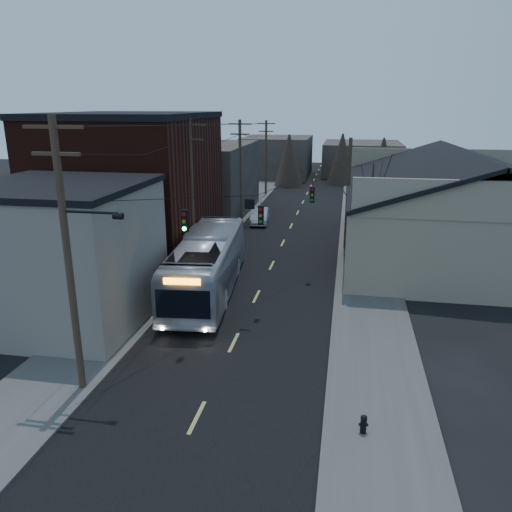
{
  "coord_description": "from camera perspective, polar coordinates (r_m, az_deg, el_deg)",
  "views": [
    {
      "loc": [
        4.89,
        -12.86,
        10.84
      ],
      "look_at": [
        0.27,
        12.39,
        3.0
      ],
      "focal_mm": 35.0,
      "sensor_mm": 36.0,
      "label": 1
    }
  ],
  "objects": [
    {
      "name": "building_far_left",
      "position": [
        79.01,
        2.44,
        11.27
      ],
      "size": [
        10.0,
        12.0,
        6.0
      ],
      "primitive_type": "cube",
      "color": "#312C27",
      "rests_on": "ground"
    },
    {
      "name": "warehouse",
      "position": [
        39.57,
        22.0,
        3.86
      ],
      "size": [
        16.16,
        20.6,
        7.73
      ],
      "color": "gray",
      "rests_on": "ground"
    },
    {
      "name": "building_clapboard",
      "position": [
        26.92,
        -21.19,
        -0.02
      ],
      "size": [
        8.0,
        8.0,
        7.0
      ],
      "primitive_type": "cube",
      "color": "gray",
      "rests_on": "ground"
    },
    {
      "name": "sidewalk_left",
      "position": [
        45.64,
        -4.39,
        3.27
      ],
      "size": [
        4.0,
        110.0,
        0.12
      ],
      "primitive_type": "cube",
      "color": "#474744",
      "rests_on": "ground"
    },
    {
      "name": "ground",
      "position": [
        17.51,
        -8.81,
        -21.49
      ],
      "size": [
        160.0,
        160.0,
        0.0
      ],
      "primitive_type": "plane",
      "color": "black",
      "rests_on": "ground"
    },
    {
      "name": "parked_car",
      "position": [
        47.21,
        0.43,
        4.59
      ],
      "size": [
        1.91,
        4.46,
        1.43
      ],
      "primitive_type": "imported",
      "rotation": [
        0.0,
        0.0,
        0.09
      ],
      "color": "#B3B6BB",
      "rests_on": "ground"
    },
    {
      "name": "building_brick",
      "position": [
        36.54,
        -13.94,
        7.29
      ],
      "size": [
        10.0,
        12.0,
        10.0
      ],
      "primitive_type": "cube",
      "color": "#33110B",
      "rests_on": "ground"
    },
    {
      "name": "road_surface",
      "position": [
        44.48,
        3.75,
        2.85
      ],
      "size": [
        9.0,
        110.0,
        0.02
      ],
      "primitive_type": "cube",
      "color": "black",
      "rests_on": "ground"
    },
    {
      "name": "sidewalk_right",
      "position": [
        44.22,
        12.15,
        2.49
      ],
      "size": [
        4.0,
        110.0,
        0.12
      ],
      "primitive_type": "cube",
      "color": "#474744",
      "rests_on": "ground"
    },
    {
      "name": "utility_lines",
      "position": [
        38.31,
        -1.83,
        8.14
      ],
      "size": [
        11.24,
        45.28,
        10.5
      ],
      "color": "#382B1E",
      "rests_on": "ground"
    },
    {
      "name": "building_left_far",
      "position": [
        51.46,
        -6.05,
        8.69
      ],
      "size": [
        9.0,
        14.0,
        7.0
      ],
      "primitive_type": "cube",
      "color": "#312C27",
      "rests_on": "ground"
    },
    {
      "name": "fire_hydrant",
      "position": [
        18.18,
        12.19,
        -18.18
      ],
      "size": [
        0.32,
        0.23,
        0.68
      ],
      "rotation": [
        0.0,
        0.0,
        0.12
      ],
      "color": "black",
      "rests_on": "sidewalk_right"
    },
    {
      "name": "building_far_right",
      "position": [
        83.31,
        11.98,
        10.87
      ],
      "size": [
        12.0,
        14.0,
        5.0
      ],
      "primitive_type": "cube",
      "color": "#312C27",
      "rests_on": "ground"
    },
    {
      "name": "bare_tree",
      "position": [
        33.69,
        12.89,
        4.14
      ],
      "size": [
        0.4,
        0.4,
        7.2
      ],
      "primitive_type": "cone",
      "color": "black",
      "rests_on": "ground"
    },
    {
      "name": "bus",
      "position": [
        29.57,
        -5.62,
        -0.92
      ],
      "size": [
        4.24,
        13.1,
        3.58
      ],
      "primitive_type": "imported",
      "rotation": [
        0.0,
        0.0,
        3.24
      ],
      "color": "#AEB1BA",
      "rests_on": "ground"
    }
  ]
}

